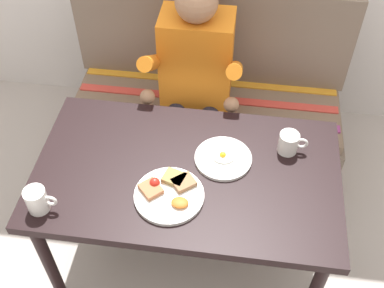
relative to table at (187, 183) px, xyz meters
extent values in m
plane|color=#AFA49D|center=(0.00, 0.00, -0.65)|extent=(8.00, 8.00, 0.00)
cube|color=black|center=(0.00, 0.00, 0.06)|extent=(1.20, 0.70, 0.04)
cylinder|color=black|center=(-0.54, -0.29, -0.30)|extent=(0.05, 0.05, 0.69)
cylinder|color=black|center=(-0.54, 0.29, -0.30)|extent=(0.05, 0.05, 0.69)
cylinder|color=black|center=(0.54, 0.29, -0.30)|extent=(0.05, 0.05, 0.69)
cube|color=#705F51|center=(0.00, 0.72, -0.45)|extent=(1.44, 0.56, 0.40)
cube|color=brown|center=(0.00, 0.72, -0.22)|extent=(1.40, 0.52, 0.06)
cube|color=#705F51|center=(0.00, 0.94, 0.08)|extent=(1.44, 0.12, 0.54)
cube|color=#93387A|center=(0.00, 0.58, -0.18)|extent=(1.38, 0.05, 0.01)
cube|color=#C63D33|center=(0.00, 0.72, -0.18)|extent=(1.38, 0.05, 0.01)
cube|color=orange|center=(0.00, 0.86, -0.18)|extent=(1.38, 0.05, 0.01)
cube|color=orange|center=(-0.05, 0.66, 0.11)|extent=(0.34, 0.22, 0.48)
sphere|color=#9E7051|center=(-0.05, 0.64, 0.44)|extent=(0.19, 0.19, 0.19)
cylinder|color=orange|center=(-0.24, 0.52, 0.18)|extent=(0.07, 0.29, 0.23)
cylinder|color=orange|center=(0.14, 0.52, 0.18)|extent=(0.07, 0.29, 0.23)
sphere|color=#9E7051|center=(-0.24, 0.40, 0.08)|extent=(0.07, 0.07, 0.07)
sphere|color=#9E7051|center=(0.14, 0.40, 0.08)|extent=(0.07, 0.07, 0.07)
cylinder|color=#232333|center=(-0.13, 0.49, -0.13)|extent=(0.09, 0.34, 0.09)
cylinder|color=#232333|center=(-0.13, 0.32, -0.39)|extent=(0.08, 0.08, 0.52)
cube|color=black|center=(-0.13, 0.26, -0.62)|extent=(0.09, 0.20, 0.05)
cylinder|color=#232333|center=(0.04, 0.49, -0.13)|extent=(0.09, 0.34, 0.09)
cylinder|color=#232333|center=(0.04, 0.32, -0.39)|extent=(0.08, 0.08, 0.52)
cube|color=black|center=(0.04, 0.26, -0.62)|extent=(0.09, 0.20, 0.05)
cylinder|color=white|center=(-0.05, -0.14, 0.09)|extent=(0.26, 0.26, 0.02)
cube|color=#A2613C|center=(-0.12, -0.13, 0.11)|extent=(0.10, 0.10, 0.02)
cube|color=olive|center=(-0.04, -0.06, 0.11)|extent=(0.10, 0.09, 0.02)
cube|color=#8A6140|center=(0.00, -0.08, 0.11)|extent=(0.10, 0.10, 0.02)
sphere|color=red|center=(-0.11, -0.10, 0.12)|extent=(0.04, 0.04, 0.04)
ellipsoid|color=#CC6623|center=(0.00, -0.18, 0.11)|extent=(0.06, 0.05, 0.02)
cylinder|color=white|center=(0.14, 0.07, 0.09)|extent=(0.23, 0.23, 0.01)
ellipsoid|color=white|center=(0.14, 0.07, 0.10)|extent=(0.09, 0.08, 0.01)
sphere|color=yellow|center=(0.13, 0.08, 0.11)|extent=(0.03, 0.03, 0.03)
cylinder|color=white|center=(-0.51, -0.25, 0.13)|extent=(0.08, 0.08, 0.10)
cylinder|color=brown|center=(-0.51, -0.25, 0.18)|extent=(0.07, 0.07, 0.01)
torus|color=white|center=(-0.46, -0.25, 0.14)|extent=(0.05, 0.01, 0.05)
cylinder|color=white|center=(0.39, 0.16, 0.13)|extent=(0.08, 0.08, 0.09)
cylinder|color=brown|center=(0.39, 0.16, 0.17)|extent=(0.07, 0.07, 0.01)
torus|color=white|center=(0.44, 0.16, 0.13)|extent=(0.05, 0.01, 0.05)
camera|label=1|loc=(0.18, -1.18, 1.54)|focal=44.90mm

